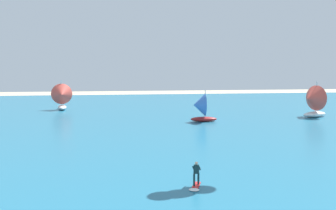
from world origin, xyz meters
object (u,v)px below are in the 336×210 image
Objects in this scene: kitesurfer at (196,178)px; sailboat_anchored_offshore at (62,97)px; sailboat_center_horizon at (312,101)px; sailboat_mid_right at (200,107)px.

sailboat_anchored_offshore reaches higher than kitesurfer.
sailboat_center_horizon reaches higher than kitesurfer.
sailboat_center_horizon is 18.37m from sailboat_mid_right.
sailboat_anchored_offshore is at bearing 109.66° from kitesurfer.
sailboat_mid_right is at bearing 77.19° from kitesurfer.
sailboat_center_horizon is (24.52, 29.53, 1.97)m from kitesurfer.
sailboat_center_horizon is at bearing 50.29° from kitesurfer.
kitesurfer is at bearing -102.81° from sailboat_mid_right.
kitesurfer is at bearing -70.34° from sailboat_anchored_offshore.
sailboat_mid_right is (6.27, 27.55, 1.48)m from kitesurfer.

